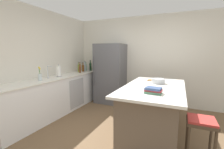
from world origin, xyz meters
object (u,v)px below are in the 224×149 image
at_px(whiskey_bottle, 83,68).
at_px(cutting_board, 155,80).
at_px(refrigerator, 110,74).
at_px(soda_bottle, 85,67).
at_px(olive_oil_bottle, 79,68).
at_px(cookbook_stack, 153,90).
at_px(mixing_bowl, 158,81).
at_px(kitchen_island, 153,110).
at_px(bar_stool, 201,127).
at_px(gin_bottle, 86,67).
at_px(wine_bottle, 90,66).
at_px(paper_towel_roll, 59,71).
at_px(flower_vase, 40,76).
at_px(syrup_bottle, 80,69).
at_px(vinegar_bottle, 80,68).
at_px(sink_faucet, 48,72).

xyz_separation_m(whiskey_bottle, cutting_board, (2.36, -0.68, -0.11)).
xyz_separation_m(refrigerator, soda_bottle, (-0.91, -0.05, 0.17)).
distance_m(whiskey_bottle, olive_oil_bottle, 0.20).
bearing_deg(cookbook_stack, mixing_bowl, 92.21).
bearing_deg(cutting_board, cookbook_stack, -82.63).
relative_size(olive_oil_bottle, cutting_board, 1.06).
distance_m(kitchen_island, whiskey_bottle, 2.81).
xyz_separation_m(kitchen_island, cutting_board, (-0.08, 0.59, 0.46)).
relative_size(bar_stool, soda_bottle, 2.01).
bearing_deg(cookbook_stack, kitchen_island, 97.36).
height_order(refrigerator, gin_bottle, refrigerator).
relative_size(wine_bottle, cutting_board, 1.18).
height_order(kitchen_island, soda_bottle, soda_bottle).
height_order(bar_stool, soda_bottle, soda_bottle).
bearing_deg(refrigerator, cutting_board, -29.52).
bearing_deg(wine_bottle, paper_towel_roll, -92.10).
bearing_deg(bar_stool, olive_oil_bottle, 152.62).
distance_m(bar_stool, whiskey_bottle, 3.70).
bearing_deg(flower_vase, syrup_bottle, 89.45).
bearing_deg(mixing_bowl, syrup_bottle, 164.22).
bearing_deg(refrigerator, vinegar_bottle, -166.28).
relative_size(flower_vase, vinegar_bottle, 1.00).
distance_m(kitchen_island, sink_faucet, 2.54).
bearing_deg(flower_vase, mixing_bowl, 17.82).
distance_m(gin_bottle, cutting_board, 2.54).
relative_size(flower_vase, whiskey_bottle, 1.06).
relative_size(gin_bottle, whiskey_bottle, 1.03).
xyz_separation_m(gin_bottle, mixing_bowl, (2.49, -1.16, -0.08)).
relative_size(kitchen_island, wine_bottle, 5.58).
height_order(sink_faucet, cutting_board, sink_faucet).
distance_m(gin_bottle, vinegar_bottle, 0.28).
height_order(flower_vase, soda_bottle, soda_bottle).
height_order(paper_towel_roll, whiskey_bottle, paper_towel_roll).
bearing_deg(syrup_bottle, cookbook_stack, -31.57).
relative_size(bar_stool, syrup_bottle, 2.52).
distance_m(olive_oil_bottle, cutting_board, 2.44).
bearing_deg(olive_oil_bottle, kitchen_island, -23.46).
bearing_deg(vinegar_bottle, cookbook_stack, -33.40).
distance_m(wine_bottle, soda_bottle, 0.22).
bearing_deg(wine_bottle, syrup_bottle, -91.09).
bearing_deg(mixing_bowl, olive_oil_bottle, 162.90).
distance_m(paper_towel_roll, whiskey_bottle, 1.14).
bearing_deg(sink_faucet, soda_bottle, 89.13).
relative_size(paper_towel_roll, wine_bottle, 0.90).
bearing_deg(refrigerator, olive_oil_bottle, -160.11).
relative_size(sink_faucet, cutting_board, 1.02).
bearing_deg(vinegar_bottle, kitchen_island, -25.27).
height_order(vinegar_bottle, cookbook_stack, vinegar_bottle).
bearing_deg(flower_vase, vinegar_bottle, 94.38).
bearing_deg(soda_bottle, gin_bottle, 103.08).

